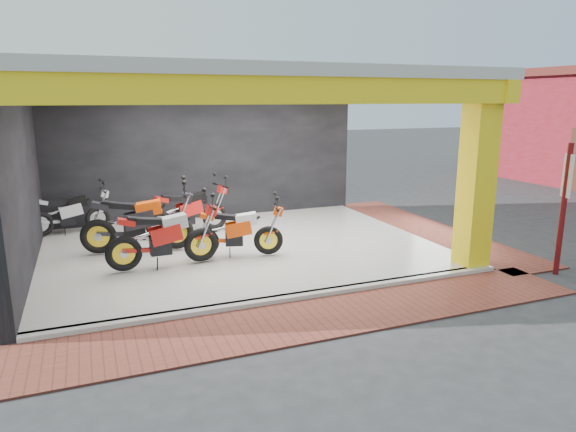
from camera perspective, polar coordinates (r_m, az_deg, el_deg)
name	(u,v)px	position (r m, az deg, el deg)	size (l,w,h in m)	color
ground	(273,280)	(9.28, -1.67, -7.14)	(80.00, 80.00, 0.00)	#2D2D30
showroom_floor	(241,248)	(11.08, -5.21, -3.57)	(8.00, 6.00, 0.10)	silver
showroom_ceiling	(238,77)	(10.63, -5.61, 15.11)	(8.40, 6.40, 0.20)	beige
back_wall	(206,155)	(13.70, -9.06, 6.75)	(8.20, 0.20, 3.50)	black
left_wall	(19,181)	(10.37, -27.74, 3.49)	(0.20, 6.20, 3.50)	black
corner_column	(477,178)	(10.13, 20.23, 3.99)	(0.50, 0.50, 3.50)	yellow
header_beam_front	(295,90)	(7.79, 0.75, 13.79)	(8.40, 0.30, 0.40)	yellow
header_beam_right	(407,93)	(12.35, 13.05, 13.14)	(0.30, 6.40, 0.40)	yellow
floor_kerb	(295,297)	(8.38, 0.74, -9.04)	(8.00, 0.20, 0.10)	silver
paver_front	(315,318)	(7.73, 2.97, -11.28)	(9.00, 1.40, 0.03)	brown
paver_right	(427,229)	(13.20, 15.20, -1.43)	(1.40, 7.00, 0.03)	brown
signpost	(564,204)	(10.49, 28.32, 1.17)	(0.16, 0.32, 2.43)	#600E10
moto_hero	(268,227)	(10.21, -2.20, -1.17)	(1.96, 0.73, 1.20)	#F3480A
moto_row_a	(200,229)	(9.87, -9.70, -1.42)	(2.19, 0.81, 1.34)	red
moto_row_b	(215,204)	(12.27, -8.17, 1.32)	(2.11, 0.78, 1.29)	red
moto_row_c	(176,216)	(10.79, -12.37, -0.02)	(2.37, 0.88, 1.45)	black
moto_row_d	(97,207)	(12.95, -20.46, 0.97)	(1.91, 0.71, 1.17)	#B1B4B9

